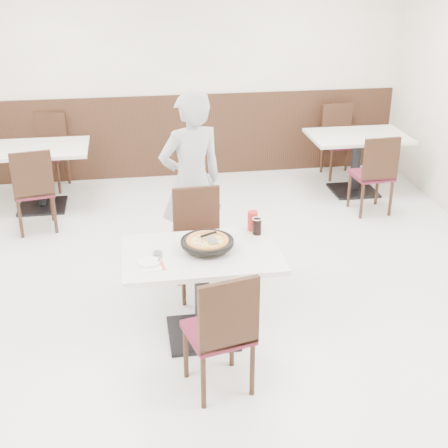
{
  "coord_description": "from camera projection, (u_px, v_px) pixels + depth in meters",
  "views": [
    {
      "loc": [
        -0.68,
        -4.61,
        2.88
      ],
      "look_at": [
        0.01,
        -0.3,
        0.93
      ],
      "focal_mm": 50.0,
      "sensor_mm": 36.0,
      "label": 1
    }
  ],
  "objects": [
    {
      "name": "fork",
      "position": [
        160.0,
        257.0,
        4.63
      ],
      "size": [
        0.04,
        0.15,
        0.0
      ],
      "primitive_type": "cube",
      "rotation": [
        0.0,
        0.0,
        -0.21
      ],
      "color": "silver",
      "rests_on": "side_plate"
    },
    {
      "name": "chair_far",
      "position": [
        200.0,
        245.0,
        5.47
      ],
      "size": [
        0.44,
        0.44,
        0.95
      ],
      "primitive_type": null,
      "rotation": [
        0.0,
        0.0,
        3.19
      ],
      "color": "black",
      "rests_on": "floor"
    },
    {
      "name": "wall_back",
      "position": [
        177.0,
        71.0,
        8.02
      ],
      "size": [
        6.0,
        0.04,
        2.8
      ],
      "primitive_type": "cube",
      "color": "beige",
      "rests_on": "floor"
    },
    {
      "name": "pizza",
      "position": [
        207.0,
        243.0,
        4.75
      ],
      "size": [
        0.33,
        0.33,
        0.02
      ],
      "primitive_type": "cylinder",
      "rotation": [
        0.0,
        0.0,
        0.0
      ],
      "color": "orange",
      "rests_on": "pizza_pan"
    },
    {
      "name": "bg_chair_left_far",
      "position": [
        48.0,
        153.0,
        7.92
      ],
      "size": [
        0.52,
        0.52,
        0.95
      ],
      "primitive_type": null,
      "rotation": [
        0.0,
        0.0,
        2.87
      ],
      "color": "black",
      "rests_on": "floor"
    },
    {
      "name": "bg_chair_right_far",
      "position": [
        340.0,
        142.0,
        8.34
      ],
      "size": [
        0.44,
        0.44,
        0.95
      ],
      "primitive_type": null,
      "rotation": [
        0.0,
        0.0,
        3.18
      ],
      "color": "black",
      "rests_on": "floor"
    },
    {
      "name": "cola_glass",
      "position": [
        257.0,
        227.0,
        5.01
      ],
      "size": [
        0.07,
        0.07,
        0.13
      ],
      "primitive_type": "cylinder",
      "rotation": [
        0.0,
        0.0,
        0.0
      ],
      "color": "black",
      "rests_on": "main_table"
    },
    {
      "name": "pizza_server",
      "position": [
        213.0,
        241.0,
        4.71
      ],
      "size": [
        0.08,
        0.1,
        0.0
      ],
      "primitive_type": "cube",
      "rotation": [
        0.0,
        0.0,
        0.18
      ],
      "color": "silver",
      "rests_on": "pizza"
    },
    {
      "name": "diner_person",
      "position": [
        191.0,
        182.0,
        5.82
      ],
      "size": [
        0.73,
        0.59,
        1.73
      ],
      "primitive_type": "imported",
      "rotation": [
        0.0,
        0.0,
        3.46
      ],
      "color": "#B3B3B8",
      "rests_on": "floor"
    },
    {
      "name": "floor",
      "position": [
        218.0,
        307.0,
        5.44
      ],
      "size": [
        7.0,
        7.0,
        0.0
      ],
      "primitive_type": "plane",
      "color": "silver",
      "rests_on": "ground"
    },
    {
      "name": "bg_table_left",
      "position": [
        39.0,
        178.0,
        7.35
      ],
      "size": [
        1.24,
        0.86,
        0.75
      ],
      "primitive_type": null,
      "rotation": [
        0.0,
        0.0,
        -0.05
      ],
      "color": "silver",
      "rests_on": "floor"
    },
    {
      "name": "bg_chair_right_near",
      "position": [
        372.0,
        173.0,
        7.21
      ],
      "size": [
        0.45,
        0.45,
        0.95
      ],
      "primitive_type": null,
      "rotation": [
        0.0,
        0.0,
        0.07
      ],
      "color": "black",
      "rests_on": "floor"
    },
    {
      "name": "wainscot_back",
      "position": [
        179.0,
        136.0,
        8.35
      ],
      "size": [
        5.9,
        0.03,
        1.1
      ],
      "primitive_type": "cube",
      "color": "black",
      "rests_on": "floor"
    },
    {
      "name": "bg_chair_left_near",
      "position": [
        34.0,
        189.0,
        6.75
      ],
      "size": [
        0.49,
        0.49,
        0.95
      ],
      "primitive_type": null,
      "rotation": [
        0.0,
        0.0,
        0.18
      ],
      "color": "black",
      "rests_on": "floor"
    },
    {
      "name": "chair_near",
      "position": [
        218.0,
        329.0,
        4.28
      ],
      "size": [
        0.51,
        0.51,
        0.95
      ],
      "primitive_type": null,
      "rotation": [
        0.0,
        0.0,
        0.23
      ],
      "color": "black",
      "rests_on": "floor"
    },
    {
      "name": "main_table",
      "position": [
        202.0,
        295.0,
        4.9
      ],
      "size": [
        1.2,
        0.8,
        0.75
      ],
      "primitive_type": null,
      "rotation": [
        0.0,
        0.0,
        0.0
      ],
      "color": "silver",
      "rests_on": "floor"
    },
    {
      "name": "trivet",
      "position": [
        213.0,
        246.0,
        4.79
      ],
      "size": [
        0.12,
        0.12,
        0.04
      ],
      "primitive_type": "cylinder",
      "rotation": [
        0.0,
        0.0,
        0.0
      ],
      "color": "black",
      "rests_on": "main_table"
    },
    {
      "name": "napkin",
      "position": [
        152.0,
        265.0,
        4.54
      ],
      "size": [
        0.2,
        0.2,
        0.0
      ],
      "primitive_type": "cube",
      "rotation": [
        0.0,
        0.0,
        0.14
      ],
      "color": "silver",
      "rests_on": "main_table"
    },
    {
      "name": "red_cup",
      "position": [
        253.0,
        221.0,
        5.08
      ],
      "size": [
        0.08,
        0.08,
        0.16
      ],
      "primitive_type": "cylinder",
      "rotation": [
        0.0,
        0.0,
        0.0
      ],
      "color": "#A81B1A",
      "rests_on": "main_table"
    },
    {
      "name": "pizza_pan",
      "position": [
        207.0,
        245.0,
        4.75
      ],
      "size": [
        0.34,
        0.34,
        0.01
      ],
      "primitive_type": "cylinder",
      "rotation": [
        0.0,
        0.0,
        0.0
      ],
      "color": "black",
      "rests_on": "trivet"
    },
    {
      "name": "side_plate",
      "position": [
        149.0,
        262.0,
        4.57
      ],
      "size": [
        0.17,
        0.17,
        0.01
      ],
      "primitive_type": "cylinder",
      "rotation": [
        0.0,
        0.0,
        0.0
      ],
      "color": "white",
      "rests_on": "napkin"
    },
    {
      "name": "bg_table_right",
      "position": [
        356.0,
        164.0,
        7.83
      ],
      "size": [
        1.29,
        0.95,
        0.75
      ],
      "primitive_type": null,
      "rotation": [
        0.0,
        0.0,
        0.13
      ],
      "color": "silver",
      "rests_on": "floor"
    }
  ]
}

